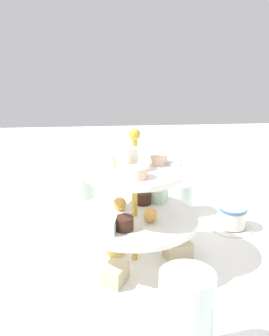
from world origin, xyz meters
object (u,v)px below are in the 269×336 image
at_px(water_glass_tall_right, 185,321).
at_px(teacup_with_saucer, 233,218).
at_px(tiered_serving_stand, 134,227).
at_px(water_glass_mid_back, 83,199).
at_px(water_glass_short_left, 179,199).

distance_m(water_glass_tall_right, teacup_with_saucer, 0.41).
height_order(tiered_serving_stand, teacup_with_saucer, tiered_serving_stand).
relative_size(teacup_with_saucer, water_glass_mid_back, 0.85).
bearing_deg(water_glass_mid_back, teacup_with_saucer, 167.78).
relative_size(water_glass_tall_right, water_glass_short_left, 1.71).
bearing_deg(water_glass_mid_back, water_glass_short_left, -175.73).
distance_m(tiered_serving_stand, water_glass_mid_back, 0.22).
relative_size(tiered_serving_stand, water_glass_tall_right, 2.08).
xyz_separation_m(water_glass_short_left, water_glass_mid_back, (0.22, 0.02, 0.01)).
relative_size(tiered_serving_stand, teacup_with_saucer, 3.03).
bearing_deg(water_glass_tall_right, water_glass_short_left, -99.83).
distance_m(tiered_serving_stand, teacup_with_saucer, 0.26).
bearing_deg(water_glass_tall_right, water_glass_mid_back, -71.63).
xyz_separation_m(water_glass_tall_right, water_glass_short_left, (-0.08, -0.45, -0.03)).
bearing_deg(tiered_serving_stand, water_glass_mid_back, -62.73).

